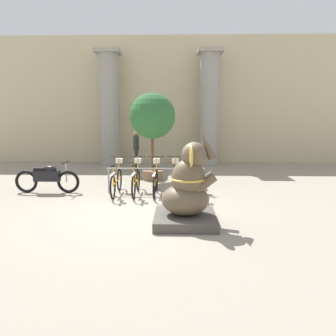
# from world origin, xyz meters

# --- Properties ---
(ground_plane) EXTENTS (60.00, 60.00, 0.00)m
(ground_plane) POSITION_xyz_m (0.00, 0.00, 0.00)
(ground_plane) COLOR gray
(building_facade) EXTENTS (20.00, 0.20, 6.00)m
(building_facade) POSITION_xyz_m (0.00, 8.60, 3.00)
(building_facade) COLOR #C6B78E
(building_facade) RESTS_ON ground_plane
(column_left) EXTENTS (1.12, 1.12, 5.16)m
(column_left) POSITION_xyz_m (-2.27, 7.60, 2.62)
(column_left) COLOR gray
(column_left) RESTS_ON ground_plane
(column_right) EXTENTS (1.12, 1.12, 5.16)m
(column_right) POSITION_xyz_m (2.27, 7.60, 2.62)
(column_right) COLOR gray
(column_right) RESTS_ON ground_plane
(bike_rack) EXTENTS (2.89, 0.05, 0.77)m
(bike_rack) POSITION_xyz_m (0.19, 1.95, 0.58)
(bike_rack) COLOR gray
(bike_rack) RESTS_ON ground_plane
(bicycle_0) EXTENTS (0.48, 1.72, 1.07)m
(bicycle_0) POSITION_xyz_m (-0.95, 1.84, 0.41)
(bicycle_0) COLOR black
(bicycle_0) RESTS_ON ground_plane
(bicycle_1) EXTENTS (0.48, 1.72, 1.07)m
(bicycle_1) POSITION_xyz_m (-0.38, 1.86, 0.41)
(bicycle_1) COLOR black
(bicycle_1) RESTS_ON ground_plane
(bicycle_2) EXTENTS (0.48, 1.72, 1.07)m
(bicycle_2) POSITION_xyz_m (0.19, 1.84, 0.41)
(bicycle_2) COLOR black
(bicycle_2) RESTS_ON ground_plane
(bicycle_3) EXTENTS (0.48, 1.72, 1.07)m
(bicycle_3) POSITION_xyz_m (0.76, 1.86, 0.41)
(bicycle_3) COLOR black
(bicycle_3) RESTS_ON ground_plane
(bicycle_4) EXTENTS (0.48, 1.72, 1.07)m
(bicycle_4) POSITION_xyz_m (1.34, 1.82, 0.41)
(bicycle_4) COLOR black
(bicycle_4) RESTS_ON ground_plane
(elephant_statue) EXTENTS (1.31, 1.31, 2.05)m
(elephant_statue) POSITION_xyz_m (1.04, -0.75, 0.69)
(elephant_statue) COLOR #4C4742
(elephant_statue) RESTS_ON ground_plane
(motorcycle) EXTENTS (1.94, 0.55, 0.93)m
(motorcycle) POSITION_xyz_m (-3.04, 1.97, 0.45)
(motorcycle) COLOR black
(motorcycle) RESTS_ON ground_plane
(person_pedestrian) EXTENTS (0.23, 0.47, 1.71)m
(person_pedestrian) POSITION_xyz_m (-0.87, 5.99, 1.03)
(person_pedestrian) COLOR #28282D
(person_pedestrian) RESTS_ON ground_plane
(potted_tree) EXTENTS (1.60, 1.60, 3.07)m
(potted_tree) POSITION_xyz_m (-0.05, 4.08, 2.17)
(potted_tree) COLOR brown
(potted_tree) RESTS_ON ground_plane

